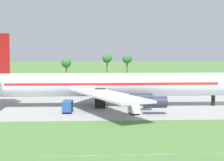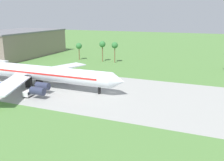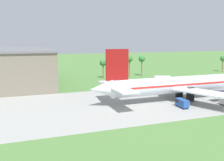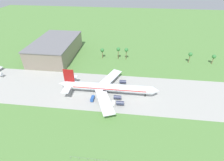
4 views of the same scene
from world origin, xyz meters
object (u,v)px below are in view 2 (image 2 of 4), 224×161
(baggage_tug, at_px, (3,86))
(jet_airliner, at_px, (37,73))
(fuel_truck, at_px, (28,93))
(terminal_building, at_px, (18,43))

(baggage_tug, bearing_deg, jet_airliner, 43.63)
(jet_airliner, bearing_deg, baggage_tug, -136.37)
(baggage_tug, xyz_separation_m, fuel_truck, (14.41, -3.16, -0.25))
(jet_airliner, relative_size, baggage_tug, 14.56)
(baggage_tug, height_order, terminal_building, terminal_building)
(baggage_tug, distance_m, terminal_building, 81.35)
(jet_airliner, distance_m, terminal_building, 80.91)
(terminal_building, bearing_deg, jet_airliner, -42.92)
(baggage_tug, relative_size, terminal_building, 0.08)
(jet_airliner, distance_m, fuel_truck, 13.58)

